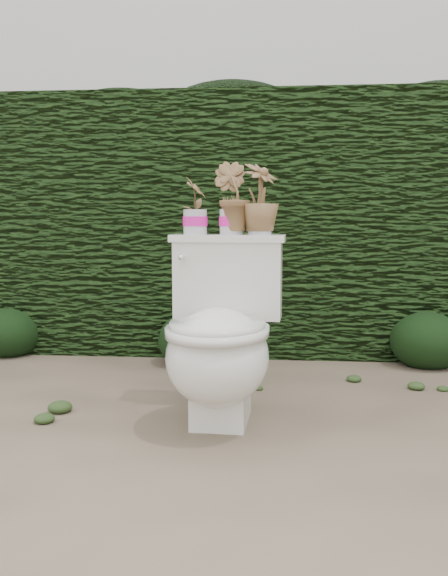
# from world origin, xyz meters

# --- Properties ---
(ground) EXTENTS (60.00, 60.00, 0.00)m
(ground) POSITION_xyz_m (0.00, 0.00, 0.00)
(ground) COLOR gray
(ground) RESTS_ON ground
(hedge) EXTENTS (8.00, 1.00, 1.60)m
(hedge) POSITION_xyz_m (0.00, 1.60, 0.80)
(hedge) COLOR #213E14
(hedge) RESTS_ON ground
(house_wall) EXTENTS (8.00, 3.50, 4.00)m
(house_wall) POSITION_xyz_m (0.60, 6.00, 2.00)
(house_wall) COLOR silver
(house_wall) RESTS_ON ground
(toilet) EXTENTS (0.51, 0.70, 0.78)m
(toilet) POSITION_xyz_m (0.16, -0.06, 0.36)
(toilet) COLOR silver
(toilet) RESTS_ON ground
(potted_plant_left) EXTENTS (0.11, 0.14, 0.24)m
(potted_plant_left) POSITION_xyz_m (0.02, 0.19, 0.90)
(potted_plant_left) COLOR #2B7624
(potted_plant_left) RESTS_ON toilet
(potted_plant_center) EXTENTS (0.22, 0.21, 0.31)m
(potted_plant_center) POSITION_xyz_m (0.18, 0.18, 0.93)
(potted_plant_center) COLOR #2B7624
(potted_plant_center) RESTS_ON toilet
(potted_plant_right) EXTENTS (0.23, 0.23, 0.30)m
(potted_plant_right) POSITION_xyz_m (0.31, 0.17, 0.92)
(potted_plant_right) COLOR #2B7624
(potted_plant_right) RESTS_ON toilet
(liriope_clump_1) EXTENTS (0.41, 0.41, 0.32)m
(liriope_clump_1) POSITION_xyz_m (-1.29, 1.12, 0.16)
(liriope_clump_1) COLOR black
(liriope_clump_1) RESTS_ON ground
(liriope_clump_2) EXTENTS (0.42, 0.42, 0.33)m
(liriope_clump_2) POSITION_xyz_m (-0.10, 0.99, 0.17)
(liriope_clump_2) COLOR black
(liriope_clump_2) RESTS_ON ground
(liriope_clump_3) EXTENTS (0.42, 0.42, 0.34)m
(liriope_clump_3) POSITION_xyz_m (1.25, 1.06, 0.17)
(liriope_clump_3) COLOR black
(liriope_clump_3) RESTS_ON ground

